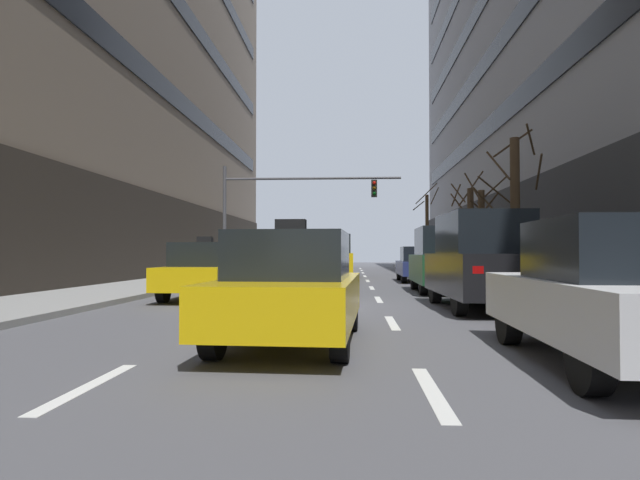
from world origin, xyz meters
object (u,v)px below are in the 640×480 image
Objects in this scene: car_parked_0 at (615,294)px; street_tree_3 at (515,209)px; street_tree_1 at (470,229)px; car_parked_3 at (419,264)px; street_tree_2 at (427,229)px; car_parked_1 at (482,261)px; car_parked_2 at (443,260)px; street_tree_0 at (482,230)px; taxi_driving_1 at (334,257)px; taxi_driving_0 at (206,271)px; taxi_driving_2 at (284,257)px; pedestrian_0 at (467,256)px; taxi_driving_3 at (292,288)px; traffic_signal_0 at (282,201)px.

car_parked_0 is 0.84× the size of street_tree_3.
street_tree_1 is 0.92× the size of street_tree_3.
car_parked_3 is 15.42m from street_tree_2.
car_parked_2 is at bearing 90.00° from car_parked_1.
car_parked_3 is 3.24m from street_tree_0.
taxi_driving_1 reaches higher than car_parked_2.
car_parked_1 is at bearing -17.76° from taxi_driving_0.
street_tree_2 is at bearing 83.41° from car_parked_2.
street_tree_3 reaches higher than taxi_driving_2.
taxi_driving_1 is 1.09× the size of car_parked_3.
taxi_driving_1 is 13.76m from street_tree_2.
car_parked_3 is (7.16, 9.54, -0.01)m from taxi_driving_0.
street_tree_0 is at bearing 76.45° from car_parked_1.
street_tree_0 is 2.70× the size of pedestrian_0.
street_tree_0 is at bearing 89.83° from street_tree_3.
car_parked_0 is (3.92, -21.19, -0.28)m from taxi_driving_1.
street_tree_0 is at bearing -88.60° from street_tree_1.
taxi_driving_3 is 12.64m from street_tree_3.
car_parked_0 is at bearing -75.20° from taxi_driving_2.
taxi_driving_1 is 1.01× the size of car_parked_0.
street_tree_2 reaches higher than traffic_signal_0.
taxi_driving_2 reaches higher than car_parked_3.
car_parked_0 is 0.99× the size of street_tree_0.
street_tree_0 is (2.51, 16.75, 1.43)m from car_parked_0.
street_tree_0 reaches higher than taxi_driving_0.
traffic_signal_0 is 1.92× the size of street_tree_0.
car_parked_2 is at bearing 89.99° from car_parked_0.
street_tree_2 is (6.39, 31.87, 2.23)m from taxi_driving_3.
taxi_driving_1 reaches higher than taxi_driving_0.
car_parked_1 is (7.39, -21.62, 0.10)m from taxi_driving_2.
taxi_driving_2 is 0.99× the size of car_parked_3.
taxi_driving_0 is at bearing -139.96° from street_tree_0.
taxi_driving_2 is at bearing 96.54° from traffic_signal_0.
traffic_signal_0 is at bearing 86.62° from taxi_driving_0.
car_parked_1 is at bearing -75.20° from taxi_driving_1.
traffic_signal_0 is at bearing -124.26° from street_tree_2.
street_tree_2 is (8.97, 13.17, -0.87)m from traffic_signal_0.
car_parked_3 is 2.48× the size of pedestrian_0.
taxi_driving_2 is 13.48m from street_tree_1.
traffic_signal_0 reaches higher than street_tree_3.
street_tree_2 reaches higher than car_parked_2.
taxi_driving_0 is 7.78m from car_parked_2.
traffic_signal_0 is at bearing 127.75° from car_parked_2.
car_parked_1 is at bearing 89.99° from car_parked_0.
traffic_signal_0 is (-6.48, 1.87, 3.12)m from car_parked_3.
taxi_driving_2 is at bearing 114.40° from car_parked_2.
taxi_driving_1 is 11.29m from street_tree_3.
car_parked_3 is 0.67× the size of street_tree_2.
street_tree_2 reaches higher than street_tree_1.
car_parked_1 is at bearing -90.00° from car_parked_3.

